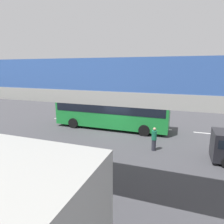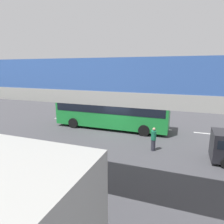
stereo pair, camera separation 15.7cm
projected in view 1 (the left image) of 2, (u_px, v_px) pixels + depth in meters
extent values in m
plane|color=#424247|center=(117.00, 132.00, 19.11)|extent=(80.00, 80.00, 0.00)
cube|color=#1E8C38|center=(111.00, 112.00, 19.99)|extent=(11.50, 2.55, 2.86)
cube|color=black|center=(111.00, 107.00, 19.87)|extent=(11.04, 2.59, 0.90)
cube|color=white|center=(111.00, 99.00, 19.70)|extent=(11.27, 2.58, 0.20)
cube|color=black|center=(62.00, 105.00, 21.79)|extent=(0.04, 2.24, 1.20)
cylinder|color=black|center=(73.00, 123.00, 20.28)|extent=(1.04, 0.30, 1.04)
cylinder|color=black|center=(85.00, 117.00, 22.62)|extent=(1.04, 0.30, 1.04)
cylinder|color=black|center=(144.00, 130.00, 17.88)|extent=(1.04, 0.30, 1.04)
cylinder|color=black|center=(149.00, 123.00, 20.22)|extent=(1.04, 0.30, 1.04)
cylinder|color=black|center=(222.00, 151.00, 13.91)|extent=(0.68, 0.22, 0.68)
cylinder|color=#2D2D38|center=(154.00, 145.00, 14.75)|extent=(0.32, 0.32, 0.85)
cylinder|color=#19724C|center=(154.00, 135.00, 14.58)|extent=(0.38, 0.38, 0.70)
sphere|color=tan|center=(155.00, 129.00, 14.47)|extent=(0.22, 0.22, 0.22)
cylinder|color=slate|center=(111.00, 109.00, 22.70)|extent=(0.08, 0.08, 2.80)
cube|color=red|center=(111.00, 100.00, 22.45)|extent=(0.04, 0.60, 0.60)
cube|color=silver|center=(205.00, 133.00, 18.73)|extent=(2.00, 0.20, 0.01)
cube|color=silver|center=(162.00, 129.00, 20.04)|extent=(2.00, 0.20, 0.01)
cube|color=silver|center=(124.00, 125.00, 21.34)|extent=(2.00, 0.20, 0.01)
cube|color=silver|center=(91.00, 122.00, 22.65)|extent=(2.00, 0.20, 0.01)
cube|color=silver|center=(61.00, 119.00, 23.95)|extent=(2.00, 0.20, 0.01)
cube|color=#9E9E99|center=(51.00, 91.00, 8.90)|extent=(26.27, 2.60, 0.50)
cube|color=#3359A5|center=(65.00, 72.00, 9.88)|extent=(26.27, 0.08, 1.10)
cube|color=#3359A5|center=(29.00, 74.00, 7.58)|extent=(26.27, 0.08, 1.10)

